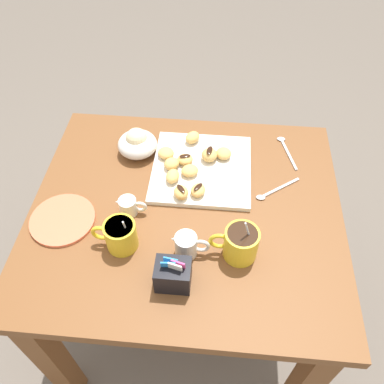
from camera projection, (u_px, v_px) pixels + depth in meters
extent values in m
plane|color=#665B51|center=(188.00, 312.00, 1.76)|extent=(8.00, 8.00, 0.00)
cube|color=brown|center=(186.00, 212.00, 1.20)|extent=(0.93, 0.82, 0.04)
cube|color=brown|center=(290.00, 207.00, 1.69)|extent=(0.07, 0.07, 0.71)
cube|color=brown|center=(103.00, 194.00, 1.74)|extent=(0.07, 0.07, 0.71)
cube|color=brown|center=(305.00, 382.00, 1.24)|extent=(0.07, 0.07, 0.71)
cube|color=brown|center=(53.00, 358.00, 1.29)|extent=(0.07, 0.07, 0.71)
cube|color=silver|center=(202.00, 169.00, 1.28)|extent=(0.31, 0.31, 0.02)
cylinder|color=yellow|center=(241.00, 244.00, 1.05)|extent=(0.09, 0.09, 0.10)
torus|color=yellow|center=(220.00, 241.00, 1.05)|extent=(0.06, 0.01, 0.06)
cylinder|color=#331E11|center=(242.00, 235.00, 1.02)|extent=(0.08, 0.08, 0.01)
cylinder|color=silver|center=(249.00, 236.00, 1.02)|extent=(0.04, 0.01, 0.13)
cylinder|color=yellow|center=(121.00, 235.00, 1.07)|extent=(0.09, 0.09, 0.09)
torus|color=yellow|center=(101.00, 233.00, 1.07)|extent=(0.06, 0.01, 0.06)
cylinder|color=#331E11|center=(119.00, 227.00, 1.04)|extent=(0.07, 0.07, 0.01)
cylinder|color=silver|center=(126.00, 229.00, 1.04)|extent=(0.01, 0.04, 0.11)
cylinder|color=silver|center=(186.00, 245.00, 1.06)|extent=(0.06, 0.06, 0.07)
cone|color=silver|center=(175.00, 239.00, 1.04)|extent=(0.02, 0.02, 0.02)
torus|color=silver|center=(201.00, 246.00, 1.06)|extent=(0.05, 0.01, 0.05)
cylinder|color=white|center=(186.00, 239.00, 1.04)|extent=(0.05, 0.05, 0.01)
cube|color=black|center=(173.00, 275.00, 1.00)|extent=(0.09, 0.07, 0.08)
cube|color=#2D84D1|center=(168.00, 265.00, 0.96)|extent=(0.04, 0.01, 0.03)
cube|color=#EA4C93|center=(178.00, 264.00, 0.96)|extent=(0.04, 0.02, 0.03)
cube|color=#2D84D1|center=(171.00, 262.00, 0.96)|extent=(0.04, 0.01, 0.03)
cube|color=white|center=(177.00, 267.00, 0.96)|extent=(0.04, 0.02, 0.03)
ellipsoid|color=silver|center=(137.00, 144.00, 1.32)|extent=(0.13, 0.13, 0.07)
sphere|color=#F4E5B2|center=(137.00, 139.00, 1.30)|extent=(0.07, 0.07, 0.07)
ellipsoid|color=green|center=(132.00, 133.00, 1.28)|extent=(0.02, 0.03, 0.01)
cylinder|color=silver|center=(128.00, 206.00, 1.16)|extent=(0.05, 0.05, 0.05)
cone|color=silver|center=(119.00, 202.00, 1.15)|extent=(0.02, 0.02, 0.02)
torus|color=silver|center=(140.00, 207.00, 1.15)|extent=(0.04, 0.01, 0.04)
cylinder|color=black|center=(127.00, 202.00, 1.14)|extent=(0.04, 0.04, 0.01)
cylinder|color=#E5704C|center=(63.00, 220.00, 1.15)|extent=(0.19, 0.19, 0.01)
cube|color=silver|center=(280.00, 188.00, 1.24)|extent=(0.13, 0.09, 0.00)
ellipsoid|color=silver|center=(261.00, 197.00, 1.21)|extent=(0.03, 0.02, 0.01)
cube|color=silver|center=(288.00, 154.00, 1.33)|extent=(0.05, 0.15, 0.00)
ellipsoid|color=silver|center=(281.00, 139.00, 1.38)|extent=(0.03, 0.02, 0.01)
ellipsoid|color=#E5B260|center=(209.00, 155.00, 1.28)|extent=(0.06, 0.06, 0.04)
ellipsoid|color=black|center=(210.00, 150.00, 1.27)|extent=(0.02, 0.04, 0.00)
ellipsoid|color=#E5B260|center=(172.00, 164.00, 1.26)|extent=(0.07, 0.07, 0.03)
ellipsoid|color=#E5B260|center=(181.00, 192.00, 1.18)|extent=(0.06, 0.06, 0.03)
ellipsoid|color=black|center=(181.00, 188.00, 1.17)|extent=(0.03, 0.04, 0.00)
ellipsoid|color=#E5B260|center=(185.00, 160.00, 1.28)|extent=(0.06, 0.05, 0.03)
ellipsoid|color=black|center=(185.00, 156.00, 1.27)|extent=(0.04, 0.02, 0.00)
ellipsoid|color=#E5B260|center=(224.00, 153.00, 1.29)|extent=(0.07, 0.07, 0.03)
ellipsoid|color=#E5B260|center=(173.00, 176.00, 1.23)|extent=(0.05, 0.06, 0.03)
ellipsoid|color=#E5B260|center=(192.00, 138.00, 1.34)|extent=(0.06, 0.07, 0.03)
ellipsoid|color=#E5B260|center=(190.00, 171.00, 1.25)|extent=(0.07, 0.07, 0.03)
ellipsoid|color=#E5B260|center=(198.00, 190.00, 1.19)|extent=(0.05, 0.06, 0.03)
ellipsoid|color=black|center=(198.00, 187.00, 1.18)|extent=(0.03, 0.04, 0.00)
ellipsoid|color=#E5B260|center=(166.00, 153.00, 1.30)|extent=(0.07, 0.07, 0.03)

